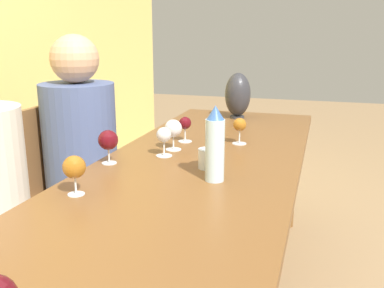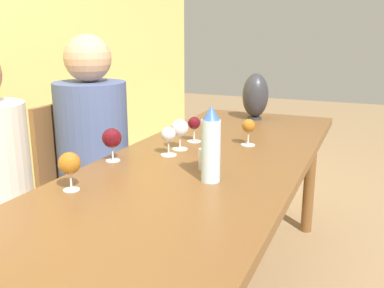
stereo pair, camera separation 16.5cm
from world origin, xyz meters
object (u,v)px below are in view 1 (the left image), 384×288
at_px(water_tumbler, 208,159).
at_px(wine_glass_2, 108,141).
at_px(water_bottle, 215,145).
at_px(vase, 238,95).
at_px(wine_glass_6, 240,126).
at_px(chair_far, 72,185).
at_px(wine_glass_4, 164,136).
at_px(wine_glass_7, 173,129).
at_px(wine_glass_1, 185,124).
at_px(wine_glass_5, 74,168).
at_px(person_far, 84,154).

xyz_separation_m(water_tumbler, wine_glass_2, (-0.06, 0.40, 0.06)).
bearing_deg(water_bottle, water_tumbler, 25.08).
relative_size(vase, wine_glass_6, 2.22).
height_order(water_bottle, chair_far, water_bottle).
height_order(vase, wine_glass_4, vase).
bearing_deg(wine_glass_4, vase, -8.39).
relative_size(wine_glass_4, wine_glass_7, 0.91).
xyz_separation_m(vase, wine_glass_2, (-1.09, 0.31, -0.05)).
xyz_separation_m(wine_glass_1, wine_glass_5, (-0.78, 0.13, 0.01)).
bearing_deg(water_tumbler, water_bottle, -154.92).
bearing_deg(wine_glass_6, person_far, 103.09).
bearing_deg(wine_glass_5, wine_glass_7, -11.03).
bearing_deg(person_far, wine_glass_4, -105.01).
bearing_deg(wine_glass_4, wine_glass_6, -41.91).
bearing_deg(wine_glass_1, vase, -10.94).
height_order(water_tumbler, wine_glass_7, wine_glass_7).
height_order(wine_glass_2, wine_glass_6, wine_glass_2).
xyz_separation_m(water_tumbler, wine_glass_5, (-0.40, 0.34, 0.05)).
xyz_separation_m(wine_glass_6, person_far, (-0.17, 0.75, -0.16)).
bearing_deg(wine_glass_6, wine_glass_4, 138.09).
height_order(water_tumbler, wine_glass_1, wine_glass_1).
bearing_deg(chair_far, wine_glass_6, -78.16).
height_order(wine_glass_4, wine_glass_7, wine_glass_7).
height_order(wine_glass_4, wine_glass_6, same).
bearing_deg(chair_far, wine_glass_1, -76.44).
relative_size(wine_glass_1, wine_glass_2, 0.89).
relative_size(water_tumbler, wine_glass_7, 0.56).
distance_m(wine_glass_6, person_far, 0.78).
bearing_deg(water_bottle, wine_glass_1, 28.71).
relative_size(wine_glass_5, chair_far, 0.15).
bearing_deg(person_far, wine_glass_1, -74.25).
distance_m(wine_glass_1, wine_glass_7, 0.16).
bearing_deg(wine_glass_5, wine_glass_6, -25.44).
relative_size(wine_glass_5, wine_glass_7, 0.96).
bearing_deg(wine_glass_6, wine_glass_2, 136.33).
distance_m(chair_far, person_far, 0.19).
relative_size(wine_glass_1, wine_glass_5, 0.92).
height_order(vase, wine_glass_1, vase).
bearing_deg(wine_glass_4, wine_glass_1, -1.94).
bearing_deg(wine_glass_2, wine_glass_6, -43.67).
bearing_deg(person_far, water_tumbler, -108.65).
xyz_separation_m(vase, wine_glass_7, (-0.81, 0.13, -0.05)).
bearing_deg(wine_glass_7, wine_glass_5, 168.97).
xyz_separation_m(wine_glass_1, wine_glass_6, (0.04, -0.26, 0.00)).
bearing_deg(vase, wine_glass_2, 163.99).
bearing_deg(wine_glass_7, chair_far, 87.97).
relative_size(wine_glass_4, wine_glass_6, 1.00).
height_order(wine_glass_7, chair_far, chair_far).
xyz_separation_m(water_bottle, wine_glass_4, (0.24, 0.29, -0.04)).
distance_m(water_tumbler, wine_glass_1, 0.43).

